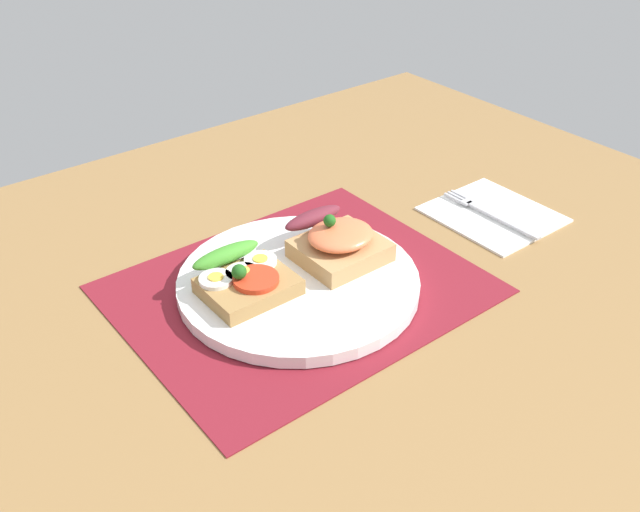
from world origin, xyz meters
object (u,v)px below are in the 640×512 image
plate (299,282)px  sandwich_egg_tomato (244,279)px  fork (488,213)px  napkin (493,213)px  sandwich_salmon (337,241)px

plate → sandwich_egg_tomato: (-5.89, 1.65, 2.12)cm
plate → fork: bearing=-4.8°
napkin → fork: (-0.98, 0.06, 0.46)cm
napkin → sandwich_egg_tomato: bearing=173.4°
sandwich_egg_tomato → fork: (34.48, -4.06, -2.37)cm
sandwich_egg_tomato → fork: bearing=-6.7°
plate → fork: (28.58, -2.41, -0.25)cm
sandwich_egg_tomato → sandwich_salmon: sandwich_salmon is taller
plate → sandwich_egg_tomato: 6.48cm
sandwich_egg_tomato → napkin: sandwich_egg_tomato is taller
fork → plate: bearing=175.2°
sandwich_salmon → napkin: sandwich_salmon is taller
sandwich_egg_tomato → fork: size_ratio=0.62×
fork → napkin: bearing=-3.6°
plate → sandwich_salmon: bearing=6.3°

